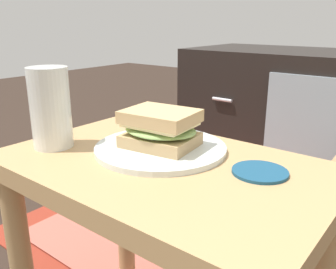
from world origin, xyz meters
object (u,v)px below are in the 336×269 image
plate (161,148)px  beer_glass (51,109)px  sandwich_front (160,128)px  coaster (260,172)px  tv_cabinet (311,128)px

plate → beer_glass: bearing=-148.8°
sandwich_front → beer_glass: (-0.17, -0.11, 0.03)m
plate → coaster: bearing=5.3°
tv_cabinet → plate: size_ratio=4.01×
tv_cabinet → beer_glass: bearing=-99.7°
tv_cabinet → plate: 0.93m
sandwich_front → beer_glass: size_ratio=0.99×
sandwich_front → coaster: bearing=5.3°
plate → sandwich_front: (0.00, 0.00, 0.04)m
beer_glass → sandwich_front: bearing=31.2°
coaster → tv_cabinet: bearing=101.8°
tv_cabinet → coaster: 0.93m
coaster → beer_glass: bearing=-161.2°
plate → sandwich_front: sandwich_front is taller
sandwich_front → coaster: sandwich_front is taller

